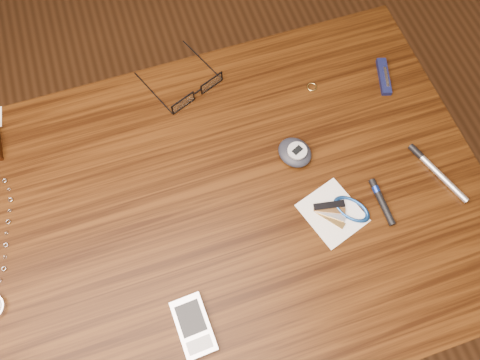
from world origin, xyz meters
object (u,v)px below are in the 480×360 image
Objects in this scene: silver_pen at (433,168)px; pedometer at (295,152)px; pocket_knife at (384,77)px; desk at (223,226)px; eyeglasses at (195,91)px; pda_phone at (194,326)px; notepad_keys at (342,211)px.

pedometer is at bearing 154.98° from silver_pen.
pedometer is 0.61× the size of silver_pen.
silver_pen is (-0.00, -0.22, 0.00)m from pocket_knife.
pedometer is (0.17, 0.06, 0.11)m from desk.
eyeglasses is at bearing 167.61° from pocket_knife.
pda_phone is at bearing -106.49° from eyeglasses.
notepad_keys is at bearing -19.67° from desk.
pedometer reaches higher than pda_phone.
desk is 0.28m from eyeglasses.
pda_phone is at bearing -119.52° from desk.
silver_pen is at bearing 14.63° from pda_phone.
pocket_knife is 0.22m from silver_pen.
eyeglasses is 0.49m from silver_pen.
pedometer is 0.26m from silver_pen.
pedometer reaches higher than notepad_keys.
pda_phone is (-0.13, -0.44, -0.01)m from eyeglasses.
desk is 11.55× the size of pedometer.
notepad_keys reaches higher than desk.
notepad_keys is 1.53× the size of pocket_knife.
notepad_keys is 0.32m from pocket_knife.
pocket_knife is (0.38, -0.08, -0.01)m from eyeglasses.
pedometer is 0.97× the size of pocket_knife.
notepad_keys is 0.97× the size of silver_pen.
notepad_keys is 0.20m from silver_pen.
eyeglasses is (0.03, 0.25, 0.12)m from desk.
pda_phone is 1.18× the size of pedometer.
pda_phone is 0.72× the size of silver_pen.
pedometer is at bearing 107.01° from notepad_keys.
notepad_keys is (0.21, -0.08, 0.11)m from desk.
pedometer is at bearing -53.63° from eyeglasses.
pda_phone is 0.75× the size of notepad_keys.
pedometer reaches higher than pocket_knife.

